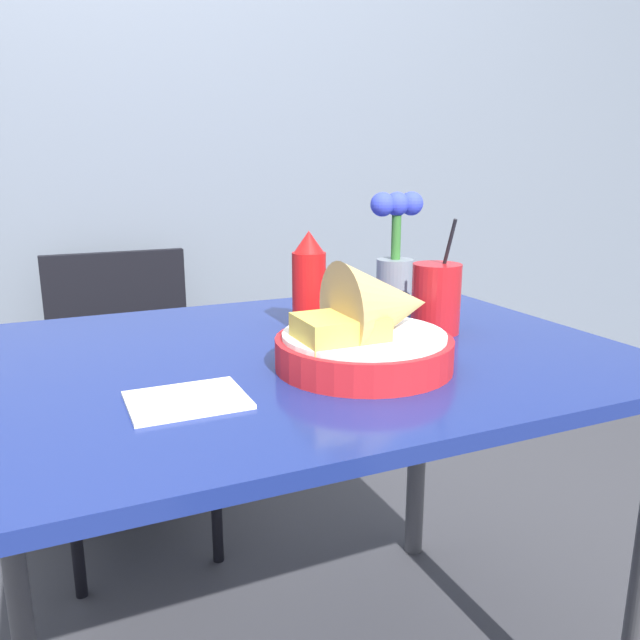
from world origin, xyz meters
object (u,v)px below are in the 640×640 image
(food_basket, at_px, (371,330))
(flower_vase, at_px, (395,259))
(chair_far_window, at_px, (126,371))
(ketchup_bottle, at_px, (309,282))
(drink_cup, at_px, (437,301))

(food_basket, relative_size, flower_vase, 1.09)
(food_basket, bearing_deg, chair_far_window, 106.37)
(ketchup_bottle, relative_size, flower_vase, 0.74)
(ketchup_bottle, height_order, drink_cup, drink_cup)
(flower_vase, bearing_deg, drink_cup, -93.37)
(chair_far_window, relative_size, drink_cup, 3.77)
(chair_far_window, height_order, ketchup_bottle, ketchup_bottle)
(drink_cup, distance_m, flower_vase, 0.18)
(chair_far_window, bearing_deg, drink_cup, -58.65)
(food_basket, relative_size, ketchup_bottle, 1.46)
(food_basket, height_order, ketchup_bottle, ketchup_bottle)
(ketchup_bottle, relative_size, drink_cup, 0.88)
(drink_cup, bearing_deg, ketchup_bottle, 149.92)
(ketchup_bottle, distance_m, drink_cup, 0.25)
(chair_far_window, bearing_deg, flower_vase, -51.67)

